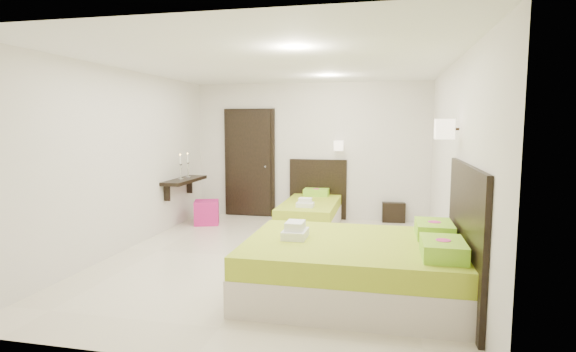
% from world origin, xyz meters
% --- Properties ---
extents(floor, '(5.50, 5.50, 0.00)m').
position_xyz_m(floor, '(0.00, 0.00, 0.00)').
color(floor, beige).
rests_on(floor, ground).
extents(bed_single, '(1.10, 1.84, 1.51)m').
position_xyz_m(bed_single, '(0.17, 1.91, 0.28)').
color(bed_single, beige).
rests_on(bed_single, ground).
extents(bed_double, '(2.28, 1.93, 1.88)m').
position_xyz_m(bed_double, '(1.20, -1.11, 0.34)').
color(bed_double, beige).
rests_on(bed_double, ground).
extents(nightstand, '(0.44, 0.40, 0.37)m').
position_xyz_m(nightstand, '(1.59, 2.78, 0.18)').
color(nightstand, black).
rests_on(nightstand, ground).
extents(ottoman, '(0.55, 0.55, 0.43)m').
position_xyz_m(ottoman, '(-1.75, 1.79, 0.21)').
color(ottoman, '#AF1763').
rests_on(ottoman, ground).
extents(door, '(1.02, 0.15, 2.14)m').
position_xyz_m(door, '(-1.20, 2.70, 1.05)').
color(door, black).
rests_on(door, ground).
extents(console_shelf, '(0.35, 1.20, 0.78)m').
position_xyz_m(console_shelf, '(-2.08, 1.60, 0.82)').
color(console_shelf, black).
rests_on(console_shelf, ground).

